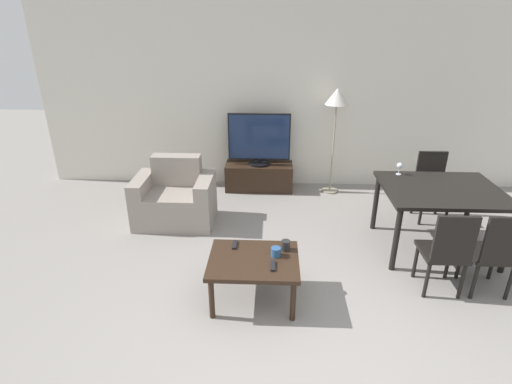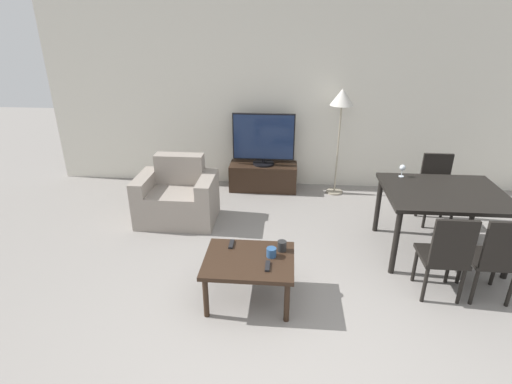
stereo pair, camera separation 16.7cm
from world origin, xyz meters
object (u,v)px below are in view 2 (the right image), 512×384
Objects in this scene: dining_chair_near_right at (496,256)px; wine_glass_left at (402,168)px; remote_secondary at (231,244)px; cup_colored_far at (282,246)px; dining_table at (443,198)px; floor_lamp at (342,104)px; remote_primary at (268,266)px; armchair at (178,198)px; tv_stand at (263,177)px; dining_chair_far at (436,186)px; coffee_table at (249,264)px; dining_chair_near at (446,254)px; tv at (264,140)px; cup_white_near at (271,252)px.

dining_chair_near_right is 6.01× the size of wine_glass_left.
cup_colored_far reaches higher than remote_secondary.
floor_lamp reaches higher than dining_table.
remote_primary is at bearing -42.88° from remote_secondary.
armchair is 1.60m from remote_secondary.
tv_stand is 1.16× the size of dining_chair_far.
tv_stand is at bearing 86.64° from remote_secondary.
dining_chair_near_right is at bearing 4.53° from coffee_table.
remote_primary is at bearing -169.55° from dining_chair_near.
dining_chair_far is 5.85× the size of remote_primary.
dining_chair_near is at bearing 180.00° from dining_chair_near_right.
remote_primary is at bearing -85.38° from tv_stand.
armchair reaches higher than dining_table.
dining_chair_near_right is (2.27, -2.48, 0.28)m from tv_stand.
tv is at bearing 97.84° from cup_colored_far.
wine_glass_left reaches higher than cup_colored_far.
remote_primary is (-2.05, -0.30, -0.03)m from dining_chair_near_right.
wine_glass_left is (-0.36, 0.40, 0.19)m from dining_table.
armchair reaches higher than cup_colored_far.
tv is 2.53m from cup_colored_far.
armchair is 2.60m from floor_lamp.
dining_table is 8.34× the size of remote_secondary.
floor_lamp is at bearing 72.95° from cup_colored_far.
cup_colored_far is at bearing -107.05° from floor_lamp.
coffee_table is 0.22m from remote_primary.
dining_chair_near_right is 0.56× the size of floor_lamp.
tv_stand is 0.65× the size of floor_lamp.
dining_chair_near_right is 5.85× the size of remote_secondary.
armchair is 1.98m from cup_white_near.
cup_white_near is at bearing -49.08° from armchair.
dining_chair_near_right reaches higher than coffee_table.
dining_chair_near_right is at bearing -64.52° from wine_glass_left.
remote_primary is at bearing -52.74° from armchair.
dining_chair_near_right is (0.00, -1.64, 0.00)m from dining_chair_far.
cup_white_near is (-2.02, -0.12, 0.01)m from dining_chair_near_right.
floor_lamp reaches higher than coffee_table.
dining_chair_far is 0.56× the size of floor_lamp.
tv is at bearing 159.77° from dining_chair_far.
wine_glass_left is at bearing 96.64° from dining_chair_near.
remote_secondary is (-0.14, -2.44, -0.34)m from tv.
wine_glass_left is at bearing -36.77° from tv_stand.
floor_lamp is 1.44m from wine_glass_left.
remote_primary is 2.15m from wine_glass_left.
tv is 9.35× the size of cup_colored_far.
coffee_table reaches higher than tv_stand.
remote_primary is at bearing -112.64° from cup_colored_far.
dining_chair_near_right is (0.22, -0.82, -0.19)m from dining_table.
dining_chair_far is 9.61× the size of cup_white_near.
remote_secondary is 1.64× the size of cup_white_near.
wine_glass_left reaches higher than cup_white_near.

